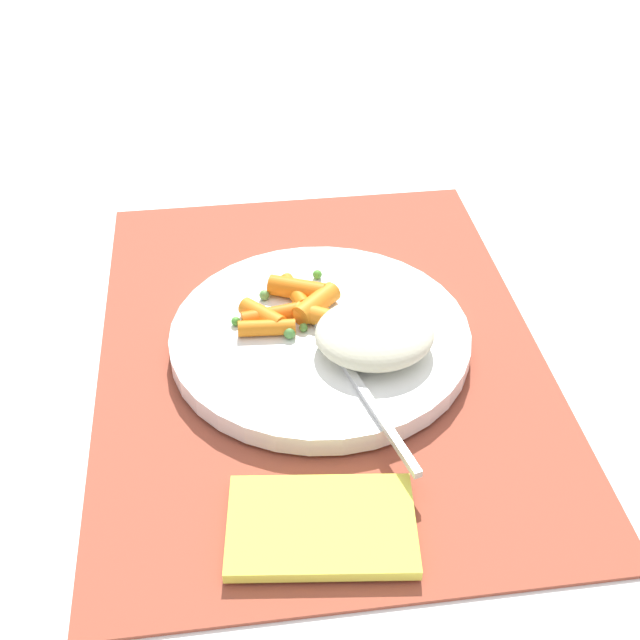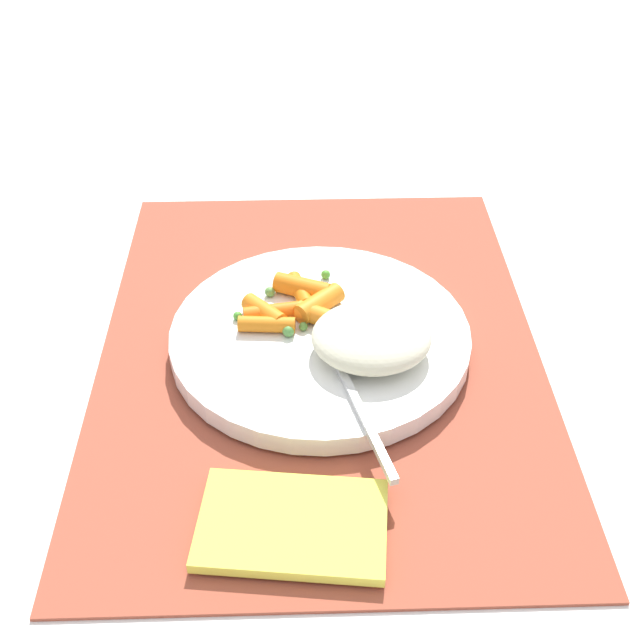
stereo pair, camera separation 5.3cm
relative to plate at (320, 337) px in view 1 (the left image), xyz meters
The scene contains 8 objects.
ground_plane 0.01m from the plate, ahead, with size 2.40×2.40×0.00m, color white.
placemat 0.01m from the plate, ahead, with size 0.49×0.36×0.01m, color #9E4733.
plate is the anchor object (origin of this frame).
rice_mound 0.05m from the plate, 126.96° to the right, with size 0.09×0.09×0.03m, color beige.
carrot_portion 0.04m from the plate, 39.88° to the left, with size 0.08×0.09×0.02m.
pea_scatter 0.03m from the plate, 46.19° to the left, with size 0.09×0.08×0.01m.
fork 0.04m from the plate, 164.91° to the right, with size 0.21×0.07×0.01m.
napkin 0.19m from the plate, behind, with size 0.08×0.12×0.01m, color #EAE54C.
Camera 1 is at (-0.52, 0.07, 0.45)m, focal length 46.37 mm.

